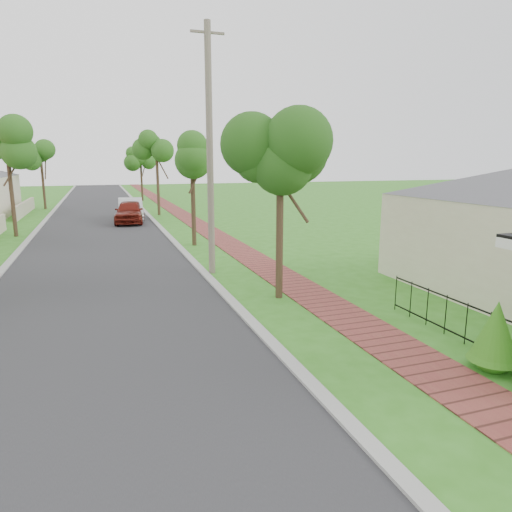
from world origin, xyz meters
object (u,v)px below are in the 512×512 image
parked_car_white (131,209)px  utility_pole (210,151)px  parked_car_red (130,212)px  near_tree (280,163)px

parked_car_white → utility_pole: bearing=-81.6°
parked_car_red → near_tree: size_ratio=0.87×
parked_car_white → utility_pole: utility_pole is taller
parked_car_red → parked_car_white: size_ratio=0.96×
parked_car_red → utility_pole: size_ratio=0.51×
parked_car_white → near_tree: 21.69m
utility_pole → near_tree: bearing=-72.2°
parked_car_white → utility_pole: (1.80, -17.41, 3.74)m
parked_car_red → utility_pole: bearing=-74.9°
parked_car_red → near_tree: bearing=-72.8°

